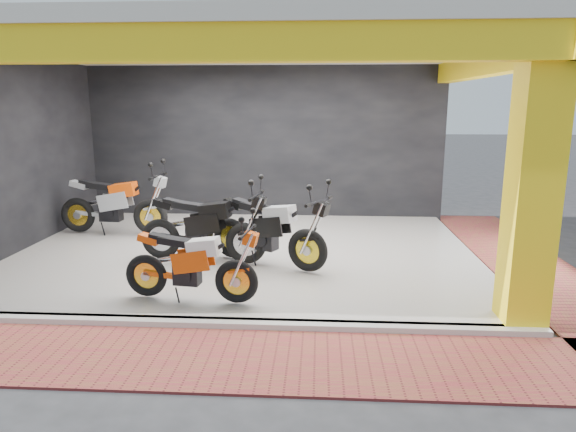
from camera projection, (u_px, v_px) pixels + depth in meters
The scene contains 15 objects.
ground at pixel (226, 297), 7.23m from camera, with size 80.00×80.00×0.00m, color #2D2D30.
showroom_floor at pixel (246, 253), 9.17m from camera, with size 8.00×6.00×0.10m, color silver.
showroom_ceiling at pixel (242, 45), 8.41m from camera, with size 8.40×6.40×0.20m, color beige.
back_wall at pixel (264, 144), 11.83m from camera, with size 8.20×0.20×3.50m, color black.
left_wall at pixel (14, 156), 9.05m from camera, with size 0.20×6.20×3.50m, color black.
corner_column at pixel (533, 185), 5.90m from camera, with size 0.50×0.50×3.50m, color yellow.
header_beam_front at pixel (202, 43), 5.55m from camera, with size 8.40×0.30×0.40m, color yellow.
header_beam_right at pixel (490, 63), 8.23m from camera, with size 0.30×6.40×0.40m, color yellow.
floor_kerb at pixel (211, 324), 6.22m from camera, with size 8.00×0.20×0.10m, color silver.
paver_front at pixel (196, 357), 5.47m from camera, with size 9.00×1.40×0.03m, color maroon.
paver_right at pixel (521, 260), 8.89m from camera, with size 1.40×7.00×0.03m, color maroon.
moto_hero at pixel (236, 261), 6.58m from camera, with size 1.94×0.72×1.18m, color #DC4709, non-canonical shape.
moto_row_a at pixel (308, 230), 7.80m from camera, with size 2.25×0.83×1.38m, color black, non-canonical shape.
moto_row_b at pixel (245, 223), 8.19m from camera, with size 2.26×0.84×1.38m, color black, non-canonical shape.
moto_row_c at pixel (150, 200), 10.05m from camera, with size 2.34×0.87×1.43m, color #9A9DA1, non-canonical shape.
Camera 1 is at (1.29, -6.75, 2.66)m, focal length 32.00 mm.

